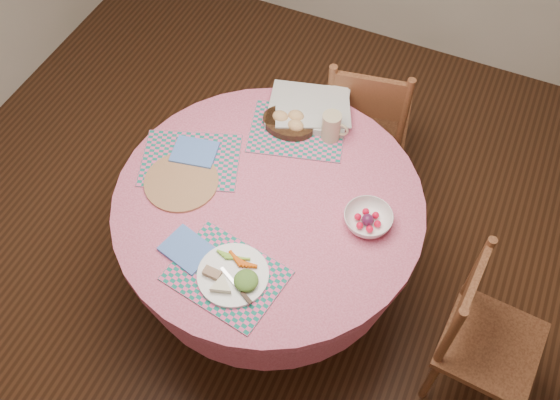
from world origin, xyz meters
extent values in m
plane|color=#331C0F|center=(0.00, 0.00, 0.00)|extent=(4.00, 4.00, 0.00)
cylinder|color=#D46385|center=(0.00, 0.00, 0.73)|extent=(1.24, 1.24, 0.04)
cone|color=#D46385|center=(0.00, 0.00, 0.56)|extent=(1.24, 1.24, 0.30)
cylinder|color=black|center=(0.00, 0.00, 0.22)|extent=(0.14, 0.14, 0.44)
cylinder|color=black|center=(0.00, 0.00, 0.03)|extent=(0.56, 0.56, 0.06)
cube|color=brown|center=(1.00, -0.06, 0.40)|extent=(0.40, 0.42, 0.04)
cylinder|color=brown|center=(1.16, 0.09, 0.20)|extent=(0.04, 0.04, 0.40)
cylinder|color=brown|center=(0.83, -0.21, 0.20)|extent=(0.04, 0.04, 0.40)
cylinder|color=brown|center=(0.86, 0.11, 0.20)|extent=(0.04, 0.04, 0.40)
cylinder|color=brown|center=(0.82, -0.20, 0.62)|extent=(0.04, 0.04, 0.44)
cylinder|color=brown|center=(0.84, 0.11, 0.62)|extent=(0.04, 0.04, 0.44)
cube|color=brown|center=(0.83, -0.05, 0.71)|extent=(0.05, 0.32, 0.21)
cube|color=brown|center=(0.14, 0.87, 0.42)|extent=(0.48, 0.46, 0.04)
cylinder|color=brown|center=(0.28, 1.06, 0.21)|extent=(0.04, 0.04, 0.42)
cylinder|color=brown|center=(-0.05, 1.00, 0.21)|extent=(0.04, 0.04, 0.42)
cylinder|color=brown|center=(0.34, 0.74, 0.21)|extent=(0.04, 0.04, 0.42)
cylinder|color=brown|center=(0.00, 0.68, 0.21)|extent=(0.04, 0.04, 0.42)
cylinder|color=brown|center=(0.34, 0.72, 0.66)|extent=(0.04, 0.04, 0.47)
cylinder|color=brown|center=(0.01, 0.66, 0.66)|extent=(0.04, 0.04, 0.47)
cube|color=brown|center=(0.17, 0.69, 0.75)|extent=(0.34, 0.09, 0.23)
cube|color=#147061|center=(0.00, -0.37, 0.75)|extent=(0.44, 0.36, 0.01)
cube|color=#147061|center=(-0.38, 0.05, 0.75)|extent=(0.48, 0.42, 0.01)
cube|color=#147061|center=(-0.04, 0.38, 0.75)|extent=(0.47, 0.40, 0.01)
cylinder|color=#935F3F|center=(-0.36, -0.06, 0.76)|extent=(0.30, 0.30, 0.01)
cube|color=#4E77CB|center=(-0.18, -0.33, 0.76)|extent=(0.21, 0.18, 0.01)
cube|color=#4E77CB|center=(-0.38, 0.09, 0.76)|extent=(0.20, 0.17, 0.01)
cylinder|color=white|center=(0.03, -0.36, 0.76)|extent=(0.26, 0.26, 0.01)
ellipsoid|color=#2F5A1F|center=(0.09, -0.37, 0.79)|extent=(0.09, 0.09, 0.04)
cylinder|color=beige|center=(0.02, -0.43, 0.78)|extent=(0.11, 0.11, 0.02)
cube|color=#865D4D|center=(-0.04, -0.40, 0.78)|extent=(0.07, 0.04, 0.02)
cube|color=silver|center=(0.05, -0.39, 0.77)|extent=(0.14, 0.08, 0.00)
cylinder|color=black|center=(-0.08, 0.39, 0.77)|extent=(0.23, 0.23, 0.03)
ellipsoid|color=#E7B076|center=(-0.12, 0.39, 0.81)|extent=(0.07, 0.06, 0.05)
ellipsoid|color=#E7B076|center=(-0.06, 0.42, 0.81)|extent=(0.07, 0.06, 0.05)
ellipsoid|color=#E7B076|center=(-0.04, 0.37, 0.81)|extent=(0.07, 0.06, 0.05)
cylinder|color=tan|center=(0.10, 0.40, 0.82)|extent=(0.08, 0.08, 0.13)
torus|color=tan|center=(0.15, 0.40, 0.82)|extent=(0.07, 0.01, 0.07)
imported|color=white|center=(0.39, 0.05, 0.78)|extent=(0.21, 0.21, 0.06)
sphere|color=red|center=(0.43, 0.05, 0.77)|extent=(0.03, 0.03, 0.03)
sphere|color=red|center=(0.41, 0.09, 0.77)|extent=(0.03, 0.03, 0.03)
sphere|color=red|center=(0.37, 0.09, 0.77)|extent=(0.03, 0.03, 0.03)
sphere|color=red|center=(0.35, 0.05, 0.77)|extent=(0.03, 0.03, 0.03)
sphere|color=red|center=(0.37, 0.02, 0.77)|extent=(0.03, 0.03, 0.03)
sphere|color=red|center=(0.41, 0.02, 0.77)|extent=(0.03, 0.03, 0.03)
sphere|color=#4E163A|center=(0.39, 0.05, 0.78)|extent=(0.05, 0.05, 0.05)
cube|color=silver|center=(-0.04, 0.50, 0.77)|extent=(0.40, 0.35, 0.03)
cube|color=silver|center=(-0.02, 0.50, 0.80)|extent=(0.39, 0.36, 0.01)
camera|label=1|loc=(0.62, -1.27, 2.76)|focal=40.00mm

